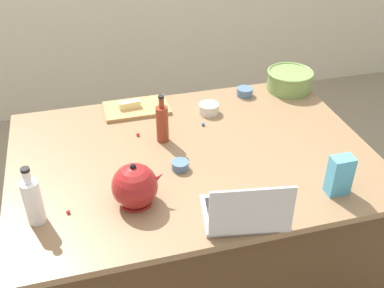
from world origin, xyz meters
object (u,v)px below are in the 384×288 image
object	(u,v)px
bottle_vinegar	(33,201)
candy_bag	(340,175)
cutting_board	(137,108)
butter_stick_left	(129,105)
ramekin_medium	(245,92)
mixing_bowl_large	(290,80)
bottle_soy	(162,123)
laptop	(246,212)
ramekin_small	(180,165)
kettle	(135,186)
ramekin_wide	(209,108)

from	to	relation	value
bottle_vinegar	candy_bag	distance (m)	1.17
cutting_board	butter_stick_left	bearing A→B (deg)	180.00
cutting_board	ramekin_medium	bearing A→B (deg)	0.02
mixing_bowl_large	bottle_soy	size ratio (longest dim) A/B	1.08
mixing_bowl_large	cutting_board	bearing A→B (deg)	-179.79
laptop	mixing_bowl_large	size ratio (longest dim) A/B	1.33
bottle_vinegar	butter_stick_left	distance (m)	0.87
ramekin_medium	mixing_bowl_large	bearing A→B (deg)	0.66
bottle_soy	candy_bag	world-z (taller)	bottle_soy
butter_stick_left	ramekin_medium	xyz separation A→B (m)	(0.64, 0.00, -0.01)
butter_stick_left	ramekin_small	distance (m)	0.57
cutting_board	ramekin_small	distance (m)	0.57
ramekin_small	ramekin_medium	distance (m)	0.75
bottle_soy	butter_stick_left	bearing A→B (deg)	108.61
bottle_vinegar	kettle	bearing A→B (deg)	0.97
bottle_soy	bottle_vinegar	bearing A→B (deg)	-144.25
kettle	butter_stick_left	xyz separation A→B (m)	(0.09, 0.72, -0.04)
laptop	ramekin_medium	distance (m)	1.00
kettle	ramekin_small	distance (m)	0.28
laptop	ramekin_wide	world-z (taller)	laptop
butter_stick_left	ramekin_small	bearing A→B (deg)	-76.67
laptop	bottle_soy	bearing A→B (deg)	106.27
kettle	butter_stick_left	distance (m)	0.73
mixing_bowl_large	ramekin_small	bearing A→B (deg)	-143.95
mixing_bowl_large	butter_stick_left	size ratio (longest dim) A/B	2.34
kettle	candy_bag	xyz separation A→B (m)	(0.79, -0.15, 0.01)
laptop	bottle_vinegar	xyz separation A→B (m)	(-0.75, 0.21, 0.05)
ramekin_wide	cutting_board	bearing A→B (deg)	159.75
butter_stick_left	ramekin_small	xyz separation A→B (m)	(0.13, -0.56, -0.02)
butter_stick_left	bottle_soy	bearing A→B (deg)	-71.39
bottle_vinegar	ramekin_wide	distance (m)	1.04
bottle_soy	ramekin_wide	world-z (taller)	bottle_soy
laptop	ramekin_medium	size ratio (longest dim) A/B	3.87
mixing_bowl_large	laptop	bearing A→B (deg)	-123.23
bottle_vinegar	candy_bag	size ratio (longest dim) A/B	1.44
ramekin_medium	candy_bag	distance (m)	0.88
laptop	butter_stick_left	xyz separation A→B (m)	(-0.29, 0.94, -0.01)
ramekin_medium	candy_bag	world-z (taller)	candy_bag
bottle_vinegar	ramekin_small	bearing A→B (deg)	16.03
laptop	ramekin_medium	bearing A→B (deg)	69.53
cutting_board	candy_bag	distance (m)	1.10
ramekin_small	butter_stick_left	bearing A→B (deg)	103.33
ramekin_small	laptop	bearing A→B (deg)	-67.68
bottle_vinegar	butter_stick_left	size ratio (longest dim) A/B	2.23
ramekin_small	ramekin_wide	bearing A→B (deg)	58.81
kettle	ramekin_wide	size ratio (longest dim) A/B	2.05
ramekin_small	bottle_soy	bearing A→B (deg)	95.90
laptop	ramekin_small	distance (m)	0.41
laptop	ramekin_medium	xyz separation A→B (m)	(0.35, 0.94, -0.02)
ramekin_wide	candy_bag	bearing A→B (deg)	-67.17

